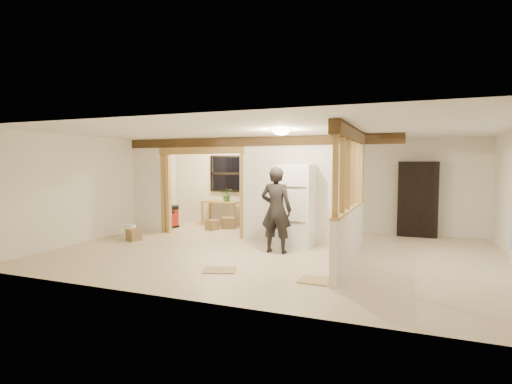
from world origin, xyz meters
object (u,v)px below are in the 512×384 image
at_px(shop_vac, 171,216).
at_px(woman, 276,210).
at_px(refrigerator, 296,205).
at_px(work_table, 222,213).
at_px(bookshelf, 418,199).

bearing_deg(shop_vac, woman, -27.70).
xyz_separation_m(refrigerator, work_table, (-2.92, 2.14, -0.55)).
relative_size(work_table, bookshelf, 0.61).
xyz_separation_m(refrigerator, bookshelf, (2.55, 2.25, 0.04)).
bearing_deg(bookshelf, woman, -131.75).
bearing_deg(shop_vac, work_table, 36.93).
distance_m(work_table, bookshelf, 5.50).
bearing_deg(shop_vac, refrigerator, -16.75).
distance_m(refrigerator, bookshelf, 3.40).
bearing_deg(work_table, refrigerator, -26.66).
relative_size(woman, shop_vac, 2.78).
bearing_deg(work_table, shop_vac, -133.53).
xyz_separation_m(shop_vac, bookshelf, (6.66, 1.01, 0.63)).
distance_m(refrigerator, shop_vac, 4.34).
relative_size(refrigerator, work_table, 1.58).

